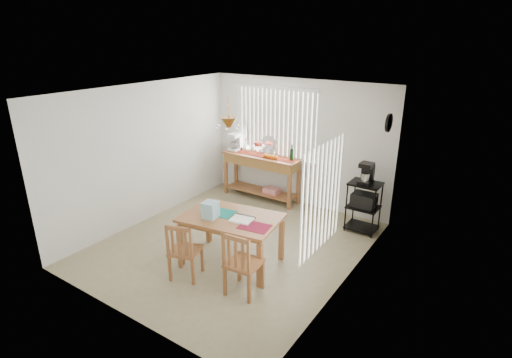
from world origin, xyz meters
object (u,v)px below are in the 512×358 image
Objects in this scene: wire_cart at (364,202)px; chair_right at (242,264)px; chair_left at (184,251)px; sideboard at (261,166)px; cart_items at (367,173)px; dining_table at (231,222)px.

chair_right is (-0.71, -2.77, -0.09)m from wire_cart.
wire_cart is 1.02× the size of chair_left.
chair_right is at bearing 9.38° from chair_left.
cart_items is at bearing -5.66° from sideboard.
sideboard is 1.81× the size of chair_right.
cart_items is 3.42m from chair_left.
cart_items is 0.42× the size of chair_left.
chair_left reaches higher than dining_table.
cart_items is at bearing 59.10° from dining_table.
sideboard reaches higher than wire_cart.
sideboard is at bearing 118.78° from chair_right.
chair_left is (-0.31, -0.72, -0.26)m from dining_table.
sideboard is at bearing 113.02° from dining_table.
dining_table is at bearing 137.25° from chair_right.
sideboard is at bearing 102.97° from chair_left.
sideboard is at bearing 174.34° from cart_items.
chair_left is at bearing -119.07° from cart_items.
sideboard is 4.55× the size of cart_items.
dining_table is at bearing -121.01° from wire_cart.
dining_table is at bearing -120.90° from cart_items.
sideboard is at bearing 174.10° from wire_cart.
dining_table is 0.83m from chair_left.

